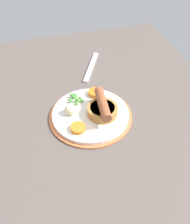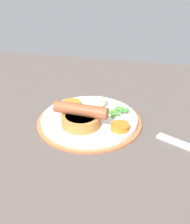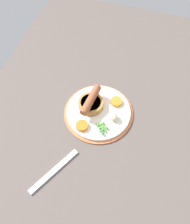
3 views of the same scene
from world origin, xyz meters
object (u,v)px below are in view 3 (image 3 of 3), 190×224
dinner_plate (98,112)px  potato_chunk_1 (114,116)px  fork (54,171)px  pea_pile (102,127)px  carrot_slice_0 (116,102)px  carrot_slice_1 (82,126)px  sausage_pudding (91,103)px

dinner_plate → potato_chunk_1: bearing=-103.2°
fork → potato_chunk_1: bearing=-1.3°
pea_pile → carrot_slice_0: 11.27cm
dinner_plate → fork: dinner_plate is taller
pea_pile → dinner_plate: bearing=25.5°
carrot_slice_0 → potato_chunk_1: bearing=-172.5°
carrot_slice_0 → carrot_slice_1: bearing=147.0°
pea_pile → fork: bearing=151.3°
dinner_plate → sausage_pudding: bearing=69.5°
carrot_slice_0 → fork: carrot_slice_0 is taller
sausage_pudding → carrot_slice_1: (-8.44, 0.22, -1.38)cm
sausage_pudding → fork: bearing=-1.9°
carrot_slice_0 → carrot_slice_1: same height
sausage_pudding → pea_pile: size_ratio=2.52×
carrot_slice_1 → carrot_slice_0: bearing=-33.0°
dinner_plate → fork: bearing=164.4°
pea_pile → fork: (-17.19, 9.41, -2.06)cm
potato_chunk_1 → dinner_plate: bearing=76.8°
pea_pile → potato_chunk_1: size_ratio=1.43×
dinner_plate → pea_pile: 7.01cm
pea_pile → potato_chunk_1: potato_chunk_1 is taller
dinner_plate → carrot_slice_1: (-7.29, 3.31, 1.44)cm
carrot_slice_1 → dinner_plate: bearing=-24.4°
pea_pile → carrot_slice_0: pea_pile is taller
potato_chunk_1 → carrot_slice_1: 10.68cm
sausage_pudding → fork: sausage_pudding is taller
dinner_plate → fork: size_ratio=1.29×
carrot_slice_0 → fork: size_ratio=0.22×
potato_chunk_1 → carrot_slice_1: potato_chunk_1 is taller
sausage_pudding → carrot_slice_1: bearing=4.6°
dinner_plate → potato_chunk_1: (-1.29, -5.50, 2.17)cm
dinner_plate → fork: (-23.31, 6.49, -0.27)cm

